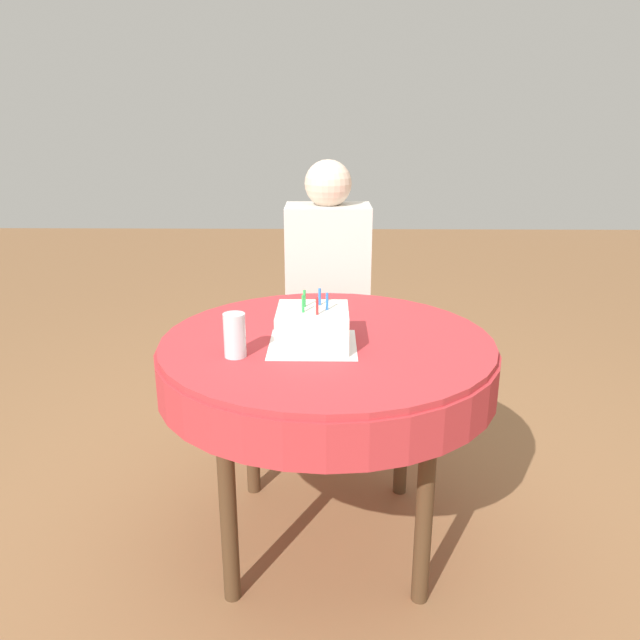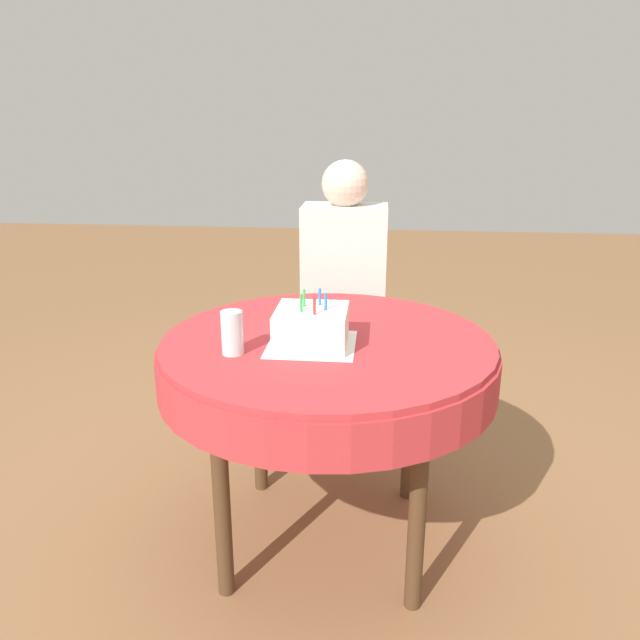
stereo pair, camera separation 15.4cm
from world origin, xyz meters
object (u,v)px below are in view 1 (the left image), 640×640
(chair, at_px, (326,322))
(person, at_px, (327,276))
(drinking_glass, at_px, (235,335))
(birthday_cake, at_px, (313,327))

(chair, bearing_deg, person, -90.00)
(person, distance_m, drinking_glass, 0.96)
(chair, distance_m, drinking_glass, 1.08)
(birthday_cake, height_order, drinking_glass, birthday_cake)
(drinking_glass, bearing_deg, person, 74.49)
(birthday_cake, bearing_deg, drinking_glass, -156.37)
(chair, bearing_deg, drinking_glass, -104.74)
(drinking_glass, bearing_deg, chair, 75.78)
(person, bearing_deg, drinking_glass, -106.04)
(birthday_cake, bearing_deg, person, 87.35)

